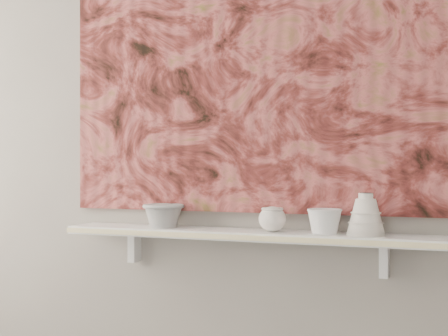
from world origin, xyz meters
The scene contains 11 objects.
wall_back centered at (0.00, 1.60, 1.35)m, with size 3.60×3.60×0.00m, color gray.
shelf centered at (0.00, 1.51, 0.92)m, with size 1.40×0.18×0.03m, color white.
shelf_stripe centered at (0.00, 1.41, 0.92)m, with size 1.40×0.01×0.02m, color beige.
bracket_left centered at (-0.49, 1.57, 0.84)m, with size 0.03×0.06×0.12m, color white.
bracket_right centered at (0.49, 1.57, 0.84)m, with size 0.03×0.06×0.12m, color white.
painting centered at (0.00, 1.59, 1.54)m, with size 1.50×0.03×1.10m, color maroon.
house_motif centered at (0.45, 1.57, 1.23)m, with size 0.09×0.00×0.08m, color black.
bowl_grey centered at (-0.33, 1.51, 0.98)m, with size 0.16×0.16×0.09m, color gray, non-canonical shape.
cup_cream centered at (0.11, 1.51, 0.97)m, with size 0.10×0.10×0.09m, color silver, non-canonical shape.
bell_vessel centered at (0.44, 1.51, 1.00)m, with size 0.13×0.13×0.14m, color silver, non-canonical shape.
bowl_white centered at (0.30, 1.51, 0.97)m, with size 0.12×0.12×0.09m, color silver, non-canonical shape.
Camera 1 is at (0.75, -0.64, 1.17)m, focal length 50.00 mm.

